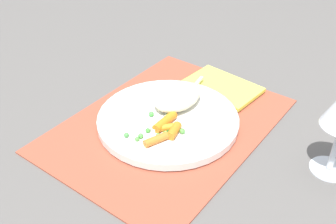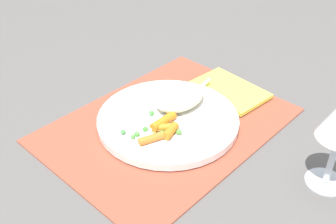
{
  "view_description": "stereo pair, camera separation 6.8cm",
  "coord_description": "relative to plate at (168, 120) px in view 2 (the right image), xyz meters",
  "views": [
    {
      "loc": [
        0.48,
        0.36,
        0.46
      ],
      "look_at": [
        0.0,
        0.0,
        0.03
      ],
      "focal_mm": 43.36,
      "sensor_mm": 36.0,
      "label": 1
    },
    {
      "loc": [
        0.44,
        0.41,
        0.46
      ],
      "look_at": [
        0.0,
        0.0,
        0.03
      ],
      "focal_mm": 43.36,
      "sensor_mm": 36.0,
      "label": 2
    }
  ],
  "objects": [
    {
      "name": "rice_mound",
      "position": [
        -0.04,
        -0.01,
        0.02
      ],
      "size": [
        0.11,
        0.08,
        0.03
      ],
      "primitive_type": "ellipsoid",
      "color": "beige",
      "rests_on": "plate"
    },
    {
      "name": "pea_scatter",
      "position": [
        0.04,
        0.01,
        0.01
      ],
      "size": [
        0.1,
        0.08,
        0.01
      ],
      "color": "green",
      "rests_on": "plate"
    },
    {
      "name": "fork",
      "position": [
        -0.03,
        -0.0,
        0.01
      ],
      "size": [
        0.21,
        0.04,
        0.01
      ],
      "color": "silver",
      "rests_on": "plate"
    },
    {
      "name": "plate",
      "position": [
        0.0,
        0.0,
        0.0
      ],
      "size": [
        0.26,
        0.26,
        0.01
      ],
      "primitive_type": "cylinder",
      "color": "white",
      "rests_on": "placemat"
    },
    {
      "name": "napkin",
      "position": [
        -0.16,
        0.02,
        -0.0
      ],
      "size": [
        0.11,
        0.16,
        0.01
      ],
      "primitive_type": "cube",
      "rotation": [
        0.0,
        0.0,
        -0.09
      ],
      "color": "#EAE54C",
      "rests_on": "placemat"
    },
    {
      "name": "ground_plane",
      "position": [
        0.0,
        0.0,
        -0.01
      ],
      "size": [
        2.4,
        2.4,
        0.0
      ],
      "primitive_type": "plane",
      "color": "#565451"
    },
    {
      "name": "carrot_portion",
      "position": [
        0.04,
        0.02,
        0.01
      ],
      "size": [
        0.1,
        0.05,
        0.02
      ],
      "color": "orange",
      "rests_on": "plate"
    },
    {
      "name": "placemat",
      "position": [
        0.0,
        0.0,
        -0.01
      ],
      "size": [
        0.44,
        0.32,
        0.01
      ],
      "primitive_type": "cube",
      "color": "#9E4733",
      "rests_on": "ground_plane"
    }
  ]
}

